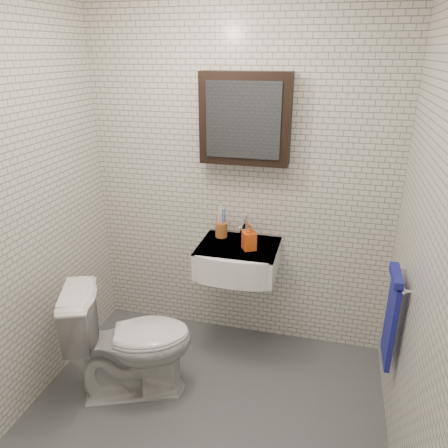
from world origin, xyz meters
The scene contains 9 objects.
ground centered at (0.00, 0.00, 0.01)m, with size 2.20×2.00×0.01m, color #505459.
room_shell centered at (0.00, 0.00, 1.47)m, with size 2.22×2.02×2.51m.
washbasin centered at (0.05, 0.73, 0.76)m, with size 0.55×0.50×0.20m.
faucet centered at (0.05, 0.93, 0.92)m, with size 0.06×0.20×0.15m.
mirror_cabinet centered at (0.05, 0.93, 1.70)m, with size 0.60×0.15×0.60m.
towel_rail centered at (1.04, 0.35, 0.72)m, with size 0.09×0.30×0.58m.
toothbrush_cup centered at (-0.11, 0.90, 0.91)m, with size 0.12×0.12×0.24m.
soap_bottle centered at (0.13, 0.73, 0.95)m, with size 0.09×0.09×0.19m, color orange.
toilet centered at (-0.51, 0.16, 0.39)m, with size 0.44×0.77×0.78m, color white.
Camera 1 is at (0.64, -1.94, 2.12)m, focal length 35.00 mm.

